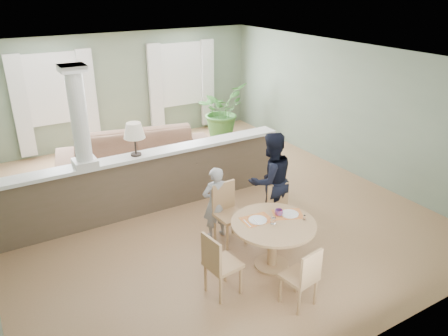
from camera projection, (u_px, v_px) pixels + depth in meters
ground at (198, 203)px, 8.15m from camera, size 8.00×8.00×0.00m
room_shell at (178, 101)px, 7.91m from camera, size 7.02×8.02×2.71m
pony_wall at (142, 176)px, 7.56m from camera, size 5.32×0.38×2.70m
sofa at (138, 158)px, 8.98m from camera, size 3.38×1.89×0.93m
houseplant at (221, 111)px, 11.37m from camera, size 1.60×1.54×1.38m
dining_table at (273, 231)px, 6.15m from camera, size 1.19×1.19×0.82m
chair_far_boy at (228, 210)px, 6.82m from camera, size 0.45×0.45×0.96m
chair_far_man at (280, 208)px, 7.01m from camera, size 0.45×0.45×0.84m
chair_near at (304, 276)px, 5.40m from camera, size 0.44×0.44×0.85m
chair_side at (219, 262)px, 5.60m from camera, size 0.46×0.46×0.91m
child_person at (215, 203)px, 6.88m from camera, size 0.45×0.31×1.21m
man_person at (270, 181)px, 7.12m from camera, size 0.82×0.65×1.65m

